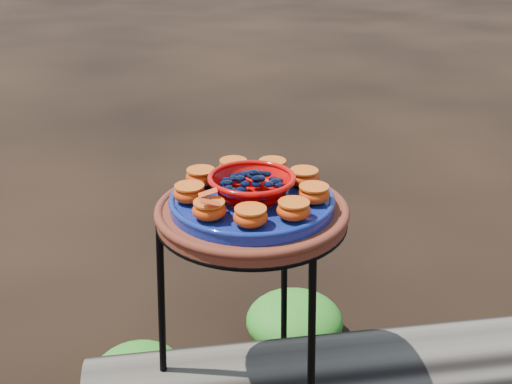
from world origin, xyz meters
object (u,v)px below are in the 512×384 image
at_px(plant_stand, 252,355).
at_px(red_bowl, 252,187).
at_px(cobalt_plate, 252,202).
at_px(terracotta_saucer, 252,214).

relative_size(plant_stand, red_bowl, 4.07).
distance_m(cobalt_plate, red_bowl, 0.04).
relative_size(plant_stand, terracotta_saucer, 1.75).
bearing_deg(cobalt_plate, terracotta_saucer, 0.00).
height_order(plant_stand, red_bowl, red_bowl).
relative_size(terracotta_saucer, red_bowl, 2.33).
bearing_deg(cobalt_plate, plant_stand, 0.00).
height_order(terracotta_saucer, cobalt_plate, cobalt_plate).
bearing_deg(plant_stand, terracotta_saucer, 0.00).
bearing_deg(cobalt_plate, red_bowl, 0.00).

